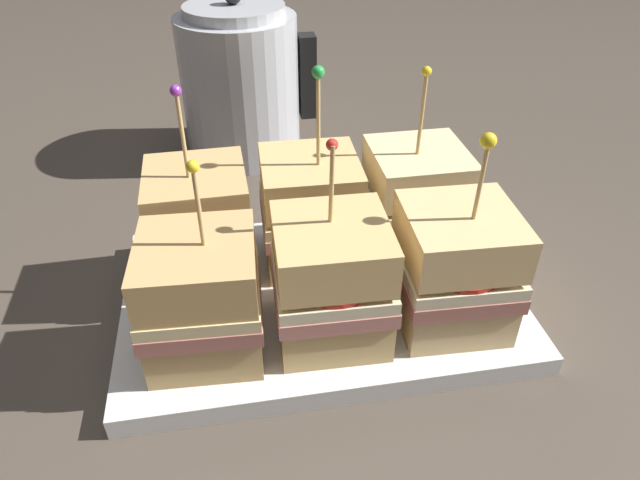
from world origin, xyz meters
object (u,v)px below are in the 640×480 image
Objects in this scene: sandwich_front_left at (202,298)px; sandwich_back_left at (201,224)px; sandwich_front_center at (329,282)px; sandwich_back_center at (309,211)px; kettle_steel at (241,84)px; sandwich_front_right at (455,269)px; sandwich_back_right at (415,200)px; serving_platter at (320,297)px.

sandwich_back_left is at bearing 89.99° from sandwich_front_left.
sandwich_front_center is 0.90× the size of sandwich_back_center.
sandwich_back_left is 0.27m from kettle_steel.
sandwich_back_center is (-0.10, 0.10, -0.00)m from sandwich_front_right.
sandwich_front_right is at bearing -90.11° from sandwich_back_right.
sandwich_front_right reaches higher than sandwich_front_left.
kettle_steel is at bearing 96.54° from sandwich_front_center.
sandwich_front_center is at bearing -134.59° from sandwich_back_right.
sandwich_back_center is at bearing 91.61° from serving_platter.
sandwich_front_left is at bearing -90.01° from sandwich_back_left.
sandwich_back_center is 0.27m from kettle_steel.
sandwich_back_right is (0.19, 0.01, -0.00)m from sandwich_back_left.
sandwich_back_center is (0.09, 0.10, 0.00)m from sandwich_front_left.
serving_platter is 0.12m from sandwich_back_left.
sandwich_front_right is 0.21m from sandwich_back_left.
sandwich_front_center is at bearing -83.46° from kettle_steel.
sandwich_front_center is 0.99× the size of sandwich_front_right.
serving_platter is 0.32m from kettle_steel.
sandwich_front_center is 0.14m from sandwich_back_right.
serving_platter is 2.04× the size of sandwich_front_center.
sandwich_back_right is at bearing 27.37° from serving_platter.
sandwich_front_center is 0.36m from kettle_steel.
serving_platter is 1.84× the size of sandwich_back_center.
kettle_steel is (-0.04, 0.36, 0.02)m from sandwich_front_center.
kettle_steel is at bearing 118.04° from sandwich_back_right.
sandwich_front_right is 0.95× the size of sandwich_back_right.
sandwich_back_center is at bearing 89.54° from sandwich_front_center.
sandwich_back_right is (0.10, 0.00, -0.00)m from sandwich_back_center.
sandwich_front_left is 0.91× the size of sandwich_back_left.
sandwich_front_center is (0.09, -0.00, 0.00)m from sandwich_front_left.
serving_platter is at bearing -24.81° from sandwich_back_left.
sandwich_back_center is at bearing 46.19° from sandwich_front_left.
serving_platter is at bearing -88.39° from sandwich_back_center.
sandwich_front_left is at bearing -133.81° from sandwich_back_center.
sandwich_front_right is 0.82× the size of kettle_steel.
sandwich_front_right is (0.10, -0.00, 0.00)m from sandwich_front_center.
sandwich_back_right is (0.19, 0.10, 0.00)m from sandwich_front_left.
sandwich_back_right reaches higher than sandwich_front_right.
sandwich_back_center is 1.04× the size of sandwich_back_right.
serving_platter is at bearing 27.37° from sandwich_front_left.
sandwich_front_left is at bearing -152.63° from sandwich_back_right.
sandwich_back_left is (-0.09, 0.09, 0.00)m from sandwich_front_center.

